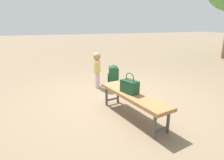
# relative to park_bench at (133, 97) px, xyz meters

# --- Properties ---
(ground_plane) EXTENTS (40.00, 40.00, 0.00)m
(ground_plane) POSITION_rel_park_bench_xyz_m (0.85, 0.07, -0.39)
(ground_plane) COLOR #7F6B51
(ground_plane) RESTS_ON ground
(park_bench) EXTENTS (1.65, 0.82, 0.45)m
(park_bench) POSITION_rel_park_bench_xyz_m (0.00, 0.00, 0.00)
(park_bench) COLOR #9E6B3D
(park_bench) RESTS_ON ground
(handbag) EXTENTS (0.37, 0.29, 0.37)m
(handbag) POSITION_rel_park_bench_xyz_m (0.08, 0.04, 0.18)
(handbag) COLOR #1E4C2D
(handbag) RESTS_ON park_bench
(child_standing) EXTENTS (0.21, 0.19, 0.91)m
(child_standing) POSITION_rel_park_bench_xyz_m (1.79, 0.27, 0.22)
(child_standing) COLOR #E5B2C6
(child_standing) RESTS_ON ground
(backpack_large) EXTENTS (0.37, 0.33, 0.55)m
(backpack_large) POSITION_rel_park_bench_xyz_m (1.96, -0.21, -0.12)
(backpack_large) COLOR #1E4C2D
(backpack_large) RESTS_ON ground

